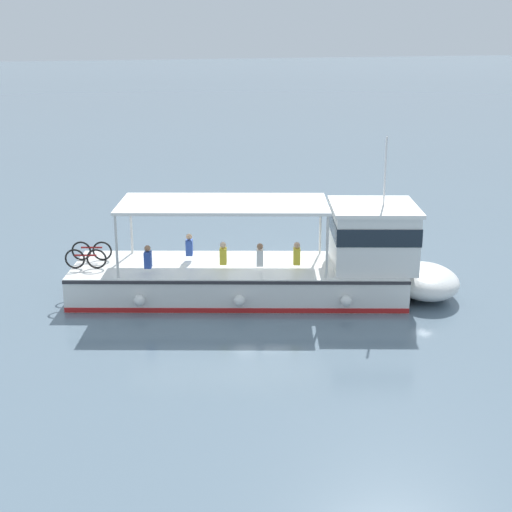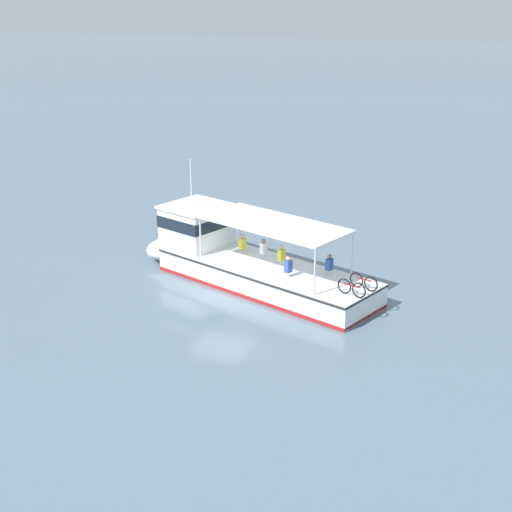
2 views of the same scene
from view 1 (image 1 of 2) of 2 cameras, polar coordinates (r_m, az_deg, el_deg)
name	(u,v)px [view 1 (image 1 of 2)]	position (r m, az deg, el deg)	size (l,w,h in m)	color
ground_plane	(263,276)	(27.09, 0.52, -1.50)	(400.00, 400.00, 0.00)	slate
ferry_main	(287,267)	(24.72, 2.35, -0.86)	(7.10, 13.01, 5.32)	white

